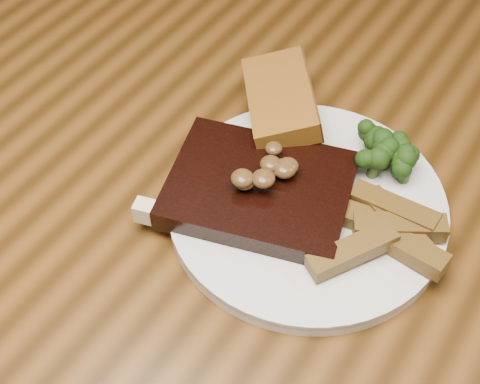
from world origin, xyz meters
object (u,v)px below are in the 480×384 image
(garlic_bread, at_px, (279,114))
(potato_wedges, at_px, (378,232))
(steak, at_px, (259,190))
(chair_far, at_px, (318,58))
(dining_table, at_px, (260,260))
(plate, at_px, (307,208))

(garlic_bread, height_order, potato_wedges, same)
(steak, distance_m, garlic_bread, 0.10)
(steak, bearing_deg, chair_far, 94.36)
(dining_table, relative_size, potato_wedges, 15.27)
(dining_table, xyz_separation_m, potato_wedges, (0.11, 0.02, 0.12))
(dining_table, relative_size, steak, 9.72)
(dining_table, distance_m, steak, 0.12)
(plate, bearing_deg, dining_table, -154.89)
(potato_wedges, bearing_deg, garlic_bread, 152.28)
(chair_far, height_order, plate, chair_far)
(steak, relative_size, potato_wedges, 1.57)
(dining_table, bearing_deg, plate, 25.11)
(garlic_bread, bearing_deg, chair_far, 161.95)
(chair_far, bearing_deg, steak, 108.99)
(dining_table, height_order, chair_far, chair_far)
(potato_wedges, bearing_deg, chair_far, 121.49)
(chair_far, height_order, garlic_bread, chair_far)
(dining_table, distance_m, potato_wedges, 0.16)
(chair_far, xyz_separation_m, steak, (0.21, -0.55, 0.32))
(potato_wedges, bearing_deg, steak, -171.25)
(potato_wedges, bearing_deg, plate, 178.30)
(garlic_bread, distance_m, potato_wedges, 0.17)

